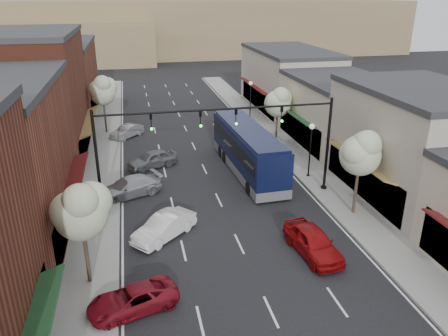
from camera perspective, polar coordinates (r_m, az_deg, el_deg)
ground at (r=24.39m, az=3.18°, el=-12.30°), size 160.00×160.00×0.00m
sidewalk_left at (r=40.37m, az=-15.54°, el=1.37°), size 2.80×73.00×0.15m
sidewalk_right at (r=42.62m, az=7.57°, el=3.08°), size 2.80×73.00×0.15m
curb_left at (r=40.30m, az=-13.56°, el=1.53°), size 0.25×73.00×0.17m
curb_right at (r=42.18m, az=5.78°, el=2.97°), size 0.25×73.00×0.17m
bldg_left_midfar at (r=41.18m, az=-24.40°, el=8.36°), size 10.14×14.10×10.90m
bldg_left_far at (r=56.87m, az=-21.21°, el=10.82°), size 10.14×18.10×8.40m
bldg_right_midnear at (r=33.35m, az=23.83°, el=2.93°), size 9.14×12.10×7.90m
bldg_right_midfar at (r=43.36m, az=14.67°, el=7.15°), size 9.14×12.10×6.40m
bldg_right_far at (r=55.80m, az=8.34°, el=11.33°), size 9.14×16.10×7.40m
hill_far at (r=109.80m, az=-9.77°, el=17.61°), size 120.00×30.00×12.00m
hill_near at (r=99.79m, az=-24.23°, el=14.51°), size 50.00×20.00×8.00m
signal_mast_right at (r=30.95m, az=9.55°, el=4.55°), size 8.22×0.46×7.00m
signal_mast_left at (r=28.86m, az=-11.75°, el=3.11°), size 8.22×0.46×7.00m
tree_right_near at (r=28.70m, az=17.54°, el=2.07°), size 2.85×2.65×5.95m
tree_right_far at (r=42.84m, az=7.12°, el=8.66°), size 2.85×2.65×5.43m
tree_left_near at (r=21.70m, az=-18.15°, el=-5.16°), size 2.85×2.65×5.69m
tree_left_far at (r=46.32m, az=-15.56°, el=9.81°), size 2.85×2.65×6.13m
lamp_post_near at (r=34.45m, az=11.27°, el=3.40°), size 0.44×0.44×4.44m
lamp_post_far at (r=50.39m, az=3.47°, el=9.63°), size 0.44×0.44×4.44m
coach_bus at (r=35.32m, az=3.13°, el=2.46°), size 3.24×12.37×3.75m
red_hatchback at (r=25.20m, az=11.53°, el=-9.42°), size 2.38×4.76×1.56m
parked_car_a at (r=21.40m, az=-11.83°, el=-16.47°), size 4.55×3.06×1.16m
parked_car_b at (r=26.53m, az=-7.80°, el=-7.61°), size 4.24×4.01×1.43m
parked_car_c at (r=32.16m, az=-12.33°, el=-2.46°), size 5.21×3.65×1.40m
parked_car_d at (r=37.09m, az=-9.36°, el=1.15°), size 4.62×3.27×1.46m
parked_car_e at (r=45.44m, az=-12.56°, el=4.68°), size 3.60×3.73×1.27m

